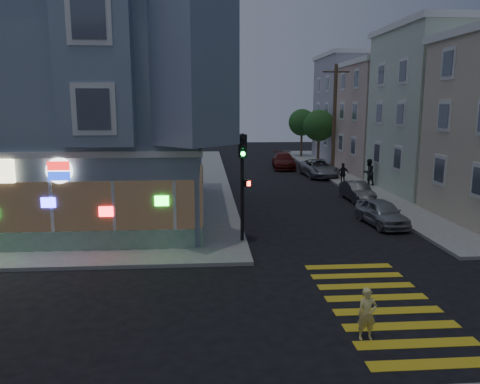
{
  "coord_description": "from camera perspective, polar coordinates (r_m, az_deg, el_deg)",
  "views": [
    {
      "loc": [
        1.24,
        -14.54,
        5.92
      ],
      "look_at": [
        2.73,
        5.21,
        2.21
      ],
      "focal_mm": 35.0,
      "sensor_mm": 36.0,
      "label": 1
    }
  ],
  "objects": [
    {
      "name": "row_house_d",
      "position": [
        51.86,
        16.55,
        9.6
      ],
      "size": [
        12.0,
        8.6,
        10.5
      ],
      "primitive_type": "cube",
      "color": "#A19BAB",
      "rests_on": "sidewalk_ne"
    },
    {
      "name": "sidewalk_nw",
      "position": [
        40.75,
        -25.47,
        1.33
      ],
      "size": [
        33.0,
        42.0,
        0.15
      ],
      "primitive_type": "cube",
      "color": "gray",
      "rests_on": "ground"
    },
    {
      "name": "row_house_c",
      "position": [
        43.57,
        20.7,
        8.26
      ],
      "size": [
        12.0,
        8.6,
        9.0
      ],
      "primitive_type": "cube",
      "color": "tan",
      "rests_on": "sidewalk_ne"
    },
    {
      "name": "parked_car_d",
      "position": [
        39.48,
        9.61,
        2.88
      ],
      "size": [
        2.65,
        5.27,
        1.43
      ],
      "primitive_type": "imported",
      "rotation": [
        0.0,
        0.0,
        0.06
      ],
      "color": "#91959A",
      "rests_on": "ground"
    },
    {
      "name": "sidewalk_ne",
      "position": [
        43.78,
        25.56,
        1.89
      ],
      "size": [
        24.0,
        42.0,
        0.15
      ],
      "primitive_type": "cube",
      "color": "gray",
      "rests_on": "ground"
    },
    {
      "name": "pedestrian_a",
      "position": [
        34.99,
        15.39,
        2.33
      ],
      "size": [
        1.15,
        1.05,
        1.93
      ],
      "primitive_type": "imported",
      "rotation": [
        0.0,
        0.0,
        3.56
      ],
      "color": "black",
      "rests_on": "sidewalk_ne"
    },
    {
      "name": "pedestrian_b",
      "position": [
        35.02,
        12.44,
        2.18
      ],
      "size": [
        0.97,
        0.52,
        1.58
      ],
      "primitive_type": "imported",
      "rotation": [
        0.0,
        0.0,
        3.29
      ],
      "color": "black",
      "rests_on": "sidewalk_ne"
    },
    {
      "name": "parked_car_a",
      "position": [
        24.25,
        16.9,
        -2.42
      ],
      "size": [
        1.86,
        3.91,
        1.29
      ],
      "primitive_type": "imported",
      "rotation": [
        0.0,
        0.0,
        0.09
      ],
      "color": "#929599",
      "rests_on": "ground"
    },
    {
      "name": "utility_pole",
      "position": [
        40.03,
        11.42,
        8.79
      ],
      "size": [
        2.2,
        0.3,
        9.0
      ],
      "color": "#4C3826",
      "rests_on": "sidewalk_ne"
    },
    {
      "name": "fire_hydrant",
      "position": [
        32.54,
        13.77,
        0.86
      ],
      "size": [
        0.47,
        0.27,
        0.82
      ],
      "color": "silver",
      "rests_on": "sidewalk_ne"
    },
    {
      "name": "street_tree_far",
      "position": [
        53.71,
        7.55,
        8.4
      ],
      "size": [
        3.0,
        3.0,
        5.3
      ],
      "color": "#4C3826",
      "rests_on": "sidewalk_ne"
    },
    {
      "name": "corner_building",
      "position": [
        26.53,
        -20.45,
        9.73
      ],
      "size": [
        14.6,
        14.6,
        11.4
      ],
      "color": "gray",
      "rests_on": "sidewalk_nw"
    },
    {
      "name": "traffic_signal",
      "position": [
        19.57,
        0.35,
        2.77
      ],
      "size": [
        0.57,
        0.51,
        4.59
      ],
      "rotation": [
        0.0,
        0.0,
        0.28
      ],
      "color": "black",
      "rests_on": "sidewalk_nw"
    },
    {
      "name": "parked_car_c",
      "position": [
        44.11,
        5.34,
        3.8
      ],
      "size": [
        2.47,
        5.16,
        1.45
      ],
      "primitive_type": "imported",
      "rotation": [
        0.0,
        0.0,
        -0.09
      ],
      "color": "#5C1815",
      "rests_on": "ground"
    },
    {
      "name": "ground",
      "position": [
        15.75,
        -8.69,
        -11.6
      ],
      "size": [
        120.0,
        120.0,
        0.0
      ],
      "primitive_type": "plane",
      "color": "black",
      "rests_on": "ground"
    },
    {
      "name": "street_tree_near",
      "position": [
        45.91,
        9.6,
        7.98
      ],
      "size": [
        3.0,
        3.0,
        5.3
      ],
      "color": "#4C3826",
      "rests_on": "sidewalk_ne"
    },
    {
      "name": "parked_car_b",
      "position": [
        30.08,
        14.1,
        0.08
      ],
      "size": [
        1.32,
        3.61,
        1.18
      ],
      "primitive_type": "imported",
      "rotation": [
        0.0,
        0.0,
        0.02
      ],
      "color": "#35383A",
      "rests_on": "ground"
    },
    {
      "name": "running_child",
      "position": [
        12.7,
        15.22,
        -14.15
      ],
      "size": [
        0.5,
        0.34,
        1.36
      ],
      "primitive_type": "imported",
      "rotation": [
        0.0,
        0.0,
        0.02
      ],
      "color": "#F5E67D",
      "rests_on": "ground"
    },
    {
      "name": "row_house_b",
      "position": [
        35.58,
        26.9,
        8.64
      ],
      "size": [
        12.0,
        8.6,
        10.5
      ],
      "primitive_type": "cube",
      "color": "beige",
      "rests_on": "sidewalk_ne"
    }
  ]
}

